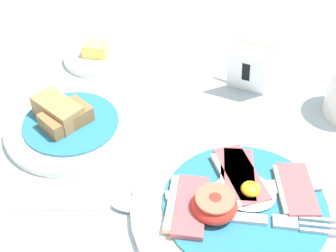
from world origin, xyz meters
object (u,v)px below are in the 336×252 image
breakfast_plate (242,205)px  number_card (248,69)px  teaspoon_by_saucer (118,205)px  butter_dish (97,56)px  bread_plate (69,123)px

breakfast_plate → number_card: bearing=103.2°
breakfast_plate → teaspoon_by_saucer: (-0.14, -0.05, -0.01)m
teaspoon_by_saucer → butter_dish: bearing=101.4°
number_card → teaspoon_by_saucer: 0.29m
breakfast_plate → butter_dish: breakfast_plate is taller
breakfast_plate → butter_dish: 0.38m
teaspoon_by_saucer → bread_plate: bearing=120.2°
number_card → teaspoon_by_saucer: (-0.08, -0.28, -0.03)m
number_card → butter_dish: bearing=-174.9°
bread_plate → teaspoon_by_saucer: (0.12, -0.10, -0.01)m
breakfast_plate → teaspoon_by_saucer: size_ratio=1.42×
teaspoon_by_saucer → breakfast_plate: bearing=-1.6°
breakfast_plate → bread_plate: bread_plate is taller
bread_plate → number_card: 0.27m
butter_dish → teaspoon_by_saucer: (0.17, -0.27, -0.00)m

